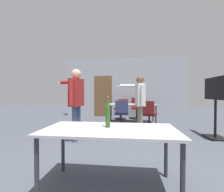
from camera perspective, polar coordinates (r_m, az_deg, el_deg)
back_wall at (r=7.53m, az=4.70°, el=3.27°), size 5.98×0.12×2.95m
conference_table_near at (r=1.91m, az=-0.88°, el=-14.39°), size 1.63×0.77×0.74m
conference_table_far at (r=6.05m, az=7.56°, el=-3.69°), size 1.89×0.75×0.74m
tv_screen at (r=4.74m, az=34.77°, el=-1.35°), size 0.44×1.06×1.60m
person_far_watching at (r=3.79m, az=-13.63°, el=-0.44°), size 0.78×0.68×1.77m
person_left_plaid at (r=4.35m, az=10.46°, el=-0.93°), size 0.82×0.56×1.67m
office_chair_near_pushed at (r=6.77m, az=3.53°, el=-5.26°), size 0.64×0.67×0.92m
office_chair_far_right at (r=5.20m, az=13.79°, el=-7.18°), size 0.60×0.64×0.92m
office_chair_mid_tucked at (r=7.02m, az=9.32°, el=-4.82°), size 0.52×0.55×0.96m
office_chair_far_left at (r=5.29m, az=3.50°, el=-6.97°), size 0.52×0.58×0.93m
beer_bottle at (r=1.92m, az=-1.60°, el=-6.39°), size 0.06×0.06×0.39m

